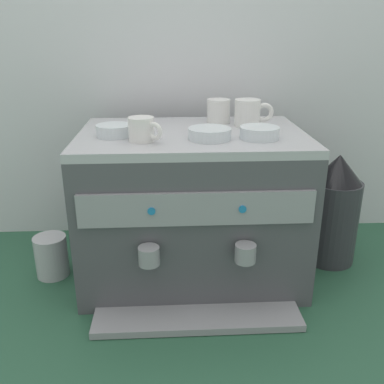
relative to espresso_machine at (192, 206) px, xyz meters
The scene contains 11 objects.
ground_plane 0.23m from the espresso_machine, 90.00° to the left, with size 4.00×4.00×0.00m, color #28563D.
tiled_backsplash_wall 0.44m from the espresso_machine, 90.00° to the left, with size 2.80×0.03×1.03m, color silver.
espresso_machine is the anchor object (origin of this frame).
ceramic_cup_0 0.34m from the espresso_machine, 23.11° to the left, with size 0.12×0.08×0.08m.
ceramic_cup_1 0.32m from the espresso_machine, 144.33° to the right, with size 0.10×0.08×0.07m.
ceramic_cup_2 0.32m from the espresso_machine, 55.56° to the left, with size 0.08×0.11×0.08m.
ceramic_bowl_0 0.27m from the espresso_machine, 63.08° to the right, with size 0.12×0.12×0.03m.
ceramic_bowl_1 0.32m from the espresso_machine, 25.32° to the right, with size 0.11×0.11×0.03m.
ceramic_bowl_2 0.34m from the espresso_machine, behind, with size 0.10×0.10×0.03m.
coffee_grinder 0.48m from the espresso_machine, ahead, with size 0.17×0.17×0.38m.
milk_pitcher 0.48m from the espresso_machine, behind, with size 0.10×0.10×0.14m, color #B7B7BC.
Camera 1 is at (-0.07, -1.24, 0.75)m, focal length 39.97 mm.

